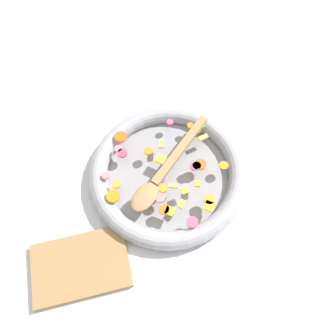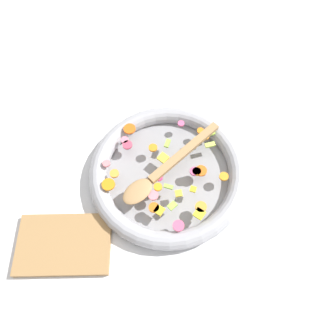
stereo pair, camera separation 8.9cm
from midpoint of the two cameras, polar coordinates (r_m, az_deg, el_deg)
name	(u,v)px [view 1 (the left image)]	position (r m, az deg, el deg)	size (l,w,h in m)	color
ground_plane	(168,176)	(0.94, -2.71, -1.66)	(4.00, 4.00, 0.00)	silver
skillet	(168,173)	(0.92, -2.77, -1.07)	(0.44, 0.44, 0.05)	gray
chopped_vegetables	(168,171)	(0.89, -2.96, -0.83)	(0.35, 0.34, 0.01)	orange
wooden_spoon	(164,171)	(0.88, -3.57, -0.77)	(0.28, 0.26, 0.01)	#A87F51
cutting_board	(81,265)	(0.89, -17.86, -16.17)	(0.24, 0.16, 0.02)	#9E7547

